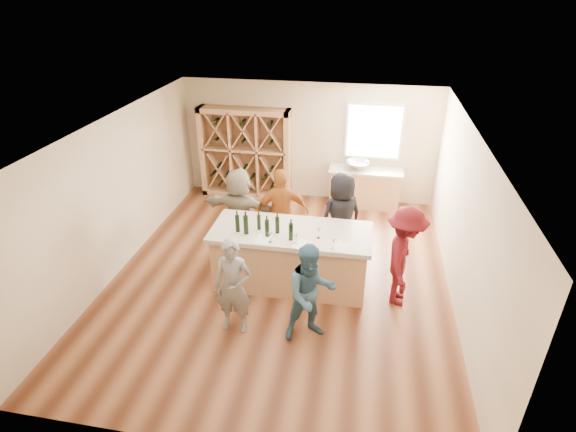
% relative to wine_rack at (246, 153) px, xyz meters
% --- Properties ---
extents(floor, '(6.00, 7.00, 0.10)m').
position_rel_wine_rack_xyz_m(floor, '(1.50, -3.27, -1.15)').
color(floor, brown).
rests_on(floor, ground).
extents(ceiling, '(6.00, 7.00, 0.10)m').
position_rel_wine_rack_xyz_m(ceiling, '(1.50, -3.27, 1.75)').
color(ceiling, white).
rests_on(ceiling, ground).
extents(wall_back, '(6.00, 0.10, 2.80)m').
position_rel_wine_rack_xyz_m(wall_back, '(1.50, 0.28, 0.30)').
color(wall_back, beige).
rests_on(wall_back, ground).
extents(wall_front, '(6.00, 0.10, 2.80)m').
position_rel_wine_rack_xyz_m(wall_front, '(1.50, -6.82, 0.30)').
color(wall_front, beige).
rests_on(wall_front, ground).
extents(wall_left, '(0.10, 7.00, 2.80)m').
position_rel_wine_rack_xyz_m(wall_left, '(-1.55, -3.27, 0.30)').
color(wall_left, beige).
rests_on(wall_left, ground).
extents(wall_right, '(0.10, 7.00, 2.80)m').
position_rel_wine_rack_xyz_m(wall_right, '(4.55, -3.27, 0.30)').
color(wall_right, beige).
rests_on(wall_right, ground).
extents(window_frame, '(1.30, 0.06, 1.30)m').
position_rel_wine_rack_xyz_m(window_frame, '(3.00, 0.20, 0.65)').
color(window_frame, white).
rests_on(window_frame, wall_back).
extents(window_pane, '(1.18, 0.01, 1.18)m').
position_rel_wine_rack_xyz_m(window_pane, '(3.00, 0.17, 0.65)').
color(window_pane, white).
rests_on(window_pane, wall_back).
extents(wine_rack, '(2.20, 0.45, 2.20)m').
position_rel_wine_rack_xyz_m(wine_rack, '(0.00, 0.00, 0.00)').
color(wine_rack, tan).
rests_on(wine_rack, floor).
extents(back_counter_base, '(1.60, 0.58, 0.86)m').
position_rel_wine_rack_xyz_m(back_counter_base, '(2.90, -0.07, -0.67)').
color(back_counter_base, tan).
rests_on(back_counter_base, floor).
extents(back_counter_top, '(1.70, 0.62, 0.06)m').
position_rel_wine_rack_xyz_m(back_counter_top, '(2.90, -0.07, -0.21)').
color(back_counter_top, '#BEB19B').
rests_on(back_counter_top, back_counter_base).
extents(sink, '(0.54, 0.54, 0.19)m').
position_rel_wine_rack_xyz_m(sink, '(2.70, -0.07, -0.09)').
color(sink, silver).
rests_on(sink, back_counter_top).
extents(faucet, '(0.02, 0.02, 0.30)m').
position_rel_wine_rack_xyz_m(faucet, '(2.70, 0.11, -0.03)').
color(faucet, silver).
rests_on(faucet, back_counter_top).
extents(tasting_counter_base, '(2.60, 1.00, 1.00)m').
position_rel_wine_rack_xyz_m(tasting_counter_base, '(1.72, -3.44, -0.60)').
color(tasting_counter_base, tan).
rests_on(tasting_counter_base, floor).
extents(tasting_counter_top, '(2.72, 1.12, 0.08)m').
position_rel_wine_rack_xyz_m(tasting_counter_top, '(1.72, -3.44, -0.06)').
color(tasting_counter_top, '#BEB19B').
rests_on(tasting_counter_top, tasting_counter_base).
extents(wine_bottle_a, '(0.10, 0.10, 0.30)m').
position_rel_wine_rack_xyz_m(wine_bottle_a, '(0.84, -3.63, 0.13)').
color(wine_bottle_a, black).
rests_on(wine_bottle_a, tasting_counter_top).
extents(wine_bottle_b, '(0.11, 0.11, 0.33)m').
position_rel_wine_rack_xyz_m(wine_bottle_b, '(1.00, -3.68, 0.15)').
color(wine_bottle_b, black).
rests_on(wine_bottle_b, tasting_counter_top).
extents(wine_bottle_c, '(0.08, 0.08, 0.26)m').
position_rel_wine_rack_xyz_m(wine_bottle_c, '(1.18, -3.49, 0.11)').
color(wine_bottle_c, black).
rests_on(wine_bottle_c, tasting_counter_top).
extents(wine_bottle_d, '(0.09, 0.09, 0.30)m').
position_rel_wine_rack_xyz_m(wine_bottle_d, '(1.36, -3.70, 0.13)').
color(wine_bottle_d, black).
rests_on(wine_bottle_d, tasting_counter_top).
extents(wine_bottle_e, '(0.09, 0.09, 0.29)m').
position_rel_wine_rack_xyz_m(wine_bottle_e, '(1.51, -3.56, 0.13)').
color(wine_bottle_e, black).
rests_on(wine_bottle_e, tasting_counter_top).
extents(wine_glass_a, '(0.08, 0.08, 0.17)m').
position_rel_wine_rack_xyz_m(wine_glass_a, '(1.45, -3.87, 0.07)').
color(wine_glass_a, white).
rests_on(wine_glass_a, tasting_counter_top).
extents(wine_glass_b, '(0.08, 0.08, 0.17)m').
position_rel_wine_rack_xyz_m(wine_glass_b, '(1.87, -3.85, 0.07)').
color(wine_glass_b, white).
rests_on(wine_glass_b, tasting_counter_top).
extents(wine_glass_c, '(0.08, 0.08, 0.17)m').
position_rel_wine_rack_xyz_m(wine_glass_c, '(2.47, -3.88, 0.06)').
color(wine_glass_c, white).
rests_on(wine_glass_c, tasting_counter_top).
extents(wine_glass_d, '(0.09, 0.09, 0.18)m').
position_rel_wine_rack_xyz_m(wine_glass_d, '(2.20, -3.60, 0.07)').
color(wine_glass_d, white).
rests_on(wine_glass_d, tasting_counter_top).
extents(tasting_menu_a, '(0.22, 0.31, 0.00)m').
position_rel_wine_rack_xyz_m(tasting_menu_a, '(1.32, -3.81, -0.02)').
color(tasting_menu_a, white).
rests_on(tasting_menu_a, tasting_counter_top).
extents(tasting_menu_b, '(0.32, 0.37, 0.00)m').
position_rel_wine_rack_xyz_m(tasting_menu_b, '(1.97, -3.86, -0.02)').
color(tasting_menu_b, white).
rests_on(tasting_menu_b, tasting_counter_top).
extents(tasting_menu_c, '(0.31, 0.35, 0.00)m').
position_rel_wine_rack_xyz_m(tasting_menu_c, '(2.59, -3.80, -0.02)').
color(tasting_menu_c, white).
rests_on(tasting_menu_c, tasting_counter_top).
extents(person_near_left, '(0.58, 0.43, 1.58)m').
position_rel_wine_rack_xyz_m(person_near_left, '(1.08, -4.76, -0.31)').
color(person_near_left, slate).
rests_on(person_near_left, floor).
extents(person_near_right, '(0.88, 0.71, 1.59)m').
position_rel_wine_rack_xyz_m(person_near_right, '(2.24, -4.71, -0.30)').
color(person_near_right, '#335972').
rests_on(person_near_right, floor).
extents(person_server, '(0.64, 1.18, 1.75)m').
position_rel_wine_rack_xyz_m(person_server, '(3.60, -3.61, -0.22)').
color(person_server, '#590F14').
rests_on(person_server, floor).
extents(person_far_mid, '(1.15, 0.82, 1.78)m').
position_rel_wine_rack_xyz_m(person_far_mid, '(1.37, -2.50, -0.21)').
color(person_far_mid, '#994C19').
rests_on(person_far_mid, floor).
extents(person_far_right, '(1.02, 0.94, 1.75)m').
position_rel_wine_rack_xyz_m(person_far_right, '(2.50, -2.44, -0.22)').
color(person_far_right, black).
rests_on(person_far_right, floor).
extents(person_far_left, '(1.64, 0.71, 1.72)m').
position_rel_wine_rack_xyz_m(person_far_left, '(0.54, -2.48, -0.24)').
color(person_far_left, gray).
rests_on(person_far_left, floor).
extents(wine_bottle_f, '(0.07, 0.07, 0.30)m').
position_rel_wine_rack_xyz_m(wine_bottle_f, '(1.77, -3.74, 0.13)').
color(wine_bottle_f, black).
rests_on(wine_bottle_f, tasting_counter_top).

